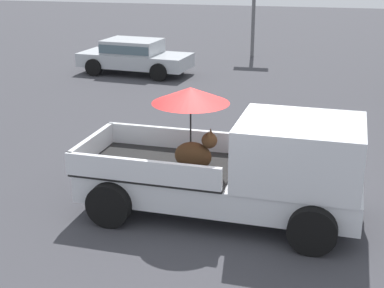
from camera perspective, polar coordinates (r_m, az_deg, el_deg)
ground_plane at (r=10.49m, az=2.75°, el=-7.06°), size 80.00×80.00×0.00m
pickup_truck_main at (r=10.01m, az=5.38°, el=-2.30°), size 5.13×2.44×2.36m
parked_sedan_near at (r=22.18m, az=-5.89°, el=8.99°), size 4.47×2.34×1.33m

